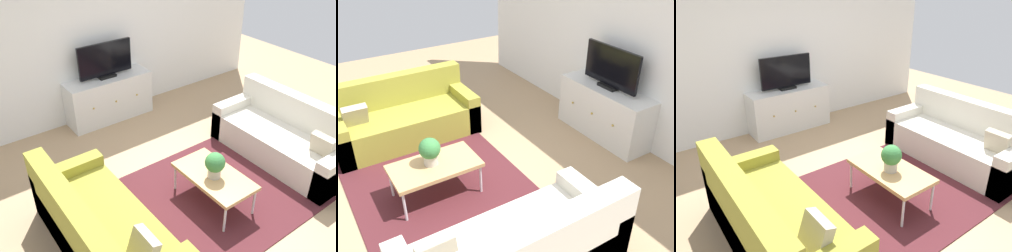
% 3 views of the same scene
% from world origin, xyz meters
% --- Properties ---
extents(ground_plane, '(10.00, 10.00, 0.00)m').
position_xyz_m(ground_plane, '(0.00, 0.00, 0.00)').
color(ground_plane, tan).
extents(wall_back, '(6.40, 0.12, 2.70)m').
position_xyz_m(wall_back, '(0.00, 2.55, 1.35)').
color(wall_back, white).
rests_on(wall_back, ground_plane).
extents(area_rug, '(2.50, 1.90, 0.01)m').
position_xyz_m(area_rug, '(0.00, -0.15, 0.01)').
color(area_rug, '#4C1E23').
rests_on(area_rug, ground_plane).
extents(couch_left_side, '(0.82, 1.91, 0.84)m').
position_xyz_m(couch_left_side, '(-1.44, -0.10, 0.28)').
color(couch_left_side, olive).
rests_on(couch_left_side, ground_plane).
extents(couch_right_side, '(0.82, 1.91, 0.84)m').
position_xyz_m(couch_right_side, '(1.44, -0.10, 0.28)').
color(couch_right_side, beige).
rests_on(couch_right_side, ground_plane).
extents(coffee_table, '(0.53, 0.95, 0.41)m').
position_xyz_m(coffee_table, '(-0.01, -0.22, 0.38)').
color(coffee_table, tan).
rests_on(coffee_table, ground_plane).
extents(potted_plant, '(0.23, 0.23, 0.31)m').
position_xyz_m(potted_plant, '(-0.03, -0.24, 0.58)').
color(potted_plant, '#B7B2A8').
rests_on(potted_plant, coffee_table).
extents(tv_console, '(1.38, 0.47, 0.72)m').
position_xyz_m(tv_console, '(-0.00, 2.27, 0.36)').
color(tv_console, silver).
rests_on(tv_console, ground_plane).
extents(flat_screen_tv, '(0.89, 0.16, 0.55)m').
position_xyz_m(flat_screen_tv, '(-0.00, 2.29, 0.99)').
color(flat_screen_tv, black).
rests_on(flat_screen_tv, tv_console).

